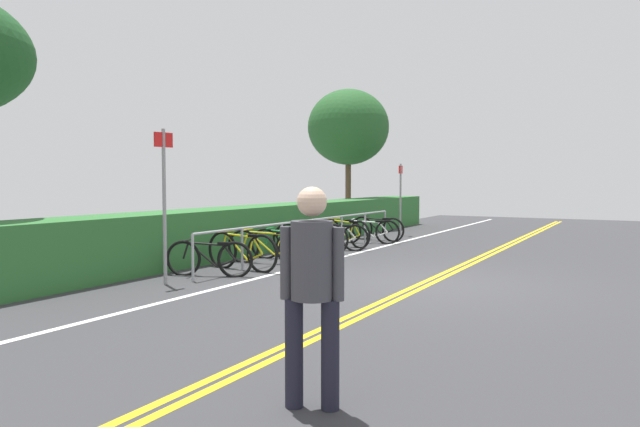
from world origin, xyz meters
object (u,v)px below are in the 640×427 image
at_px(bike_rack, 314,228).
at_px(bicycle_4, 310,239).
at_px(bicycle_1, 242,251).
at_px(pedestrian, 312,282).
at_px(bicycle_3, 288,244).
at_px(sign_post_far, 401,192).
at_px(bicycle_7, 368,231).
at_px(bicycle_5, 335,237).
at_px(bicycle_2, 268,247).
at_px(bicycle_6, 345,233).
at_px(bicycle_0, 209,258).
at_px(bicycle_8, 377,229).
at_px(sign_post_near, 164,193).
at_px(tree_mid, 348,127).

xyz_separation_m(bike_rack, bicycle_4, (-0.01, 0.11, -0.26)).
xyz_separation_m(bicycle_1, pedestrian, (-5.36, -4.61, 0.61)).
bearing_deg(bicycle_3, sign_post_far, -1.10).
height_order(bicycle_1, sign_post_far, sign_post_far).
relative_size(bicycle_3, bicycle_7, 1.02).
relative_size(bike_rack, bicycle_5, 5.30).
height_order(bicycle_1, bicycle_2, bicycle_1).
xyz_separation_m(bike_rack, bicycle_6, (1.83, 0.13, -0.27)).
relative_size(bicycle_4, pedestrian, 1.04).
bearing_deg(bicycle_2, bicycle_0, 179.28).
distance_m(bicycle_3, bicycle_8, 4.64).
bearing_deg(pedestrian, bicycle_0, 46.30).
bearing_deg(bicycle_3, pedestrian, -146.78).
height_order(bicycle_1, bicycle_4, bicycle_1).
xyz_separation_m(bicycle_4, sign_post_near, (-4.66, 0.09, 1.17)).
bearing_deg(bicycle_0, tree_mid, 13.55).
xyz_separation_m(bicycle_2, sign_post_near, (-2.87, 0.10, 1.18)).
xyz_separation_m(bicycle_1, bicycle_8, (6.40, -0.06, -0.03)).
height_order(bicycle_8, tree_mid, tree_mid).
bearing_deg(sign_post_near, bicycle_2, -1.97).
bearing_deg(bicycle_8, bicycle_0, 178.97).
distance_m(pedestrian, tree_mid, 17.39).
bearing_deg(bicycle_7, bicycle_5, 178.55).
height_order(bicycle_0, bicycle_1, bicycle_1).
height_order(bicycle_2, bicycle_6, bicycle_6).
distance_m(bicycle_3, bicycle_4, 0.98).
relative_size(bicycle_4, bicycle_7, 1.05).
xyz_separation_m(bicycle_0, bicycle_8, (7.28, -0.13, 0.02)).
distance_m(bicycle_0, bicycle_2, 1.84).
bearing_deg(bicycle_2, bicycle_5, -3.41).
xyz_separation_m(sign_post_near, sign_post_far, (10.07, -0.22, -0.18)).
xyz_separation_m(bicycle_7, tree_mid, (4.63, 2.90, 3.30)).
distance_m(bike_rack, bicycle_7, 2.81).
relative_size(sign_post_near, sign_post_far, 1.15).
bearing_deg(bicycle_5, sign_post_far, 0.53).
bearing_deg(bicycle_2, bicycle_4, 0.23).
distance_m(bicycle_7, pedestrian, 11.80).
height_order(bicycle_2, bicycle_5, bicycle_2).
xyz_separation_m(bicycle_5, pedestrian, (-9.05, -4.50, 0.65)).
bearing_deg(bicycle_7, bike_rack, 177.72).
distance_m(bicycle_6, bicycle_7, 0.99).
relative_size(bicycle_6, tree_mid, 0.34).
bearing_deg(bicycle_5, bicycle_2, 176.59).
xyz_separation_m(bicycle_4, bicycle_6, (1.84, 0.02, -0.01)).
distance_m(bicycle_2, bicycle_3, 0.80).
relative_size(bicycle_2, sign_post_near, 0.70).
height_order(bicycle_6, bicycle_8, bicycle_6).
bearing_deg(bicycle_8, bicycle_4, 178.19).
height_order(bicycle_3, sign_post_far, sign_post_far).
bearing_deg(bicycle_3, bicycle_1, -178.27).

